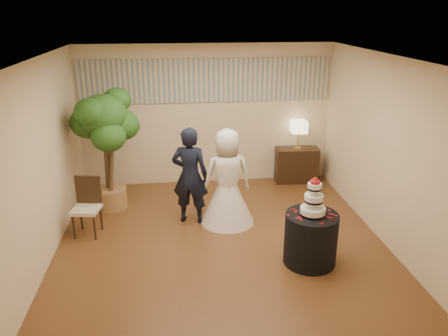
{
  "coord_description": "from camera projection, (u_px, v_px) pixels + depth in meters",
  "views": [
    {
      "loc": [
        -0.66,
        -6.02,
        3.44
      ],
      "look_at": [
        0.1,
        0.4,
        1.05
      ],
      "focal_mm": 35.0,
      "sensor_mm": 36.0,
      "label": 1
    }
  ],
  "objects": [
    {
      "name": "wedding_cake",
      "position": [
        314.0,
        196.0,
        5.91
      ],
      "size": [
        0.35,
        0.35,
        0.55
      ],
      "primitive_type": null,
      "color": "white",
      "rests_on": "cake_table"
    },
    {
      "name": "ceiling",
      "position": [
        220.0,
        57.0,
        5.9
      ],
      "size": [
        5.0,
        5.0,
        0.0
      ],
      "primitive_type": "cube",
      "color": "white",
      "rests_on": "wall_back"
    },
    {
      "name": "console",
      "position": [
        297.0,
        165.0,
        9.05
      ],
      "size": [
        0.89,
        0.44,
        0.72
      ],
      "primitive_type": "cube",
      "rotation": [
        0.0,
        0.0,
        -0.07
      ],
      "color": "black",
      "rests_on": "floor"
    },
    {
      "name": "wall_left",
      "position": [
        43.0,
        162.0,
        6.11
      ],
      "size": [
        0.06,
        5.0,
        2.8
      ],
      "primitive_type": "cube",
      "color": "beige",
      "rests_on": "ground"
    },
    {
      "name": "floor",
      "position": [
        221.0,
        239.0,
        6.87
      ],
      "size": [
        5.0,
        5.0,
        0.0
      ],
      "primitive_type": "cube",
      "color": "brown",
      "rests_on": "ground"
    },
    {
      "name": "table_lamp",
      "position": [
        298.0,
        135.0,
        8.83
      ],
      "size": [
        0.3,
        0.3,
        0.58
      ],
      "primitive_type": null,
      "color": "#D0BD89",
      "rests_on": "console"
    },
    {
      "name": "groom",
      "position": [
        190.0,
        176.0,
        7.19
      ],
      "size": [
        0.69,
        0.54,
        1.65
      ],
      "primitive_type": "imported",
      "rotation": [
        0.0,
        0.0,
        2.87
      ],
      "color": "black",
      "rests_on": "floor"
    },
    {
      "name": "wall_front",
      "position": [
        250.0,
        240.0,
        4.06
      ],
      "size": [
        5.0,
        0.06,
        2.8
      ],
      "primitive_type": "cube",
      "color": "beige",
      "rests_on": "ground"
    },
    {
      "name": "wall_right",
      "position": [
        383.0,
        149.0,
        6.66
      ],
      "size": [
        0.06,
        5.0,
        2.8
      ],
      "primitive_type": "cube",
      "color": "beige",
      "rests_on": "ground"
    },
    {
      "name": "ficus_tree",
      "position": [
        106.0,
        150.0,
        7.61
      ],
      "size": [
        1.43,
        1.43,
        2.19
      ],
      "primitive_type": null,
      "rotation": [
        0.0,
        0.0,
        1.02
      ],
      "color": "#27591C",
      "rests_on": "floor"
    },
    {
      "name": "cake_table",
      "position": [
        311.0,
        239.0,
        6.14
      ],
      "size": [
        0.75,
        0.75,
        0.75
      ],
      "primitive_type": "cylinder",
      "rotation": [
        0.0,
        0.0,
        -0.01
      ],
      "color": "black",
      "rests_on": "floor"
    },
    {
      "name": "bride",
      "position": [
        227.0,
        177.0,
        7.17
      ],
      "size": [
        0.98,
        0.98,
        1.63
      ],
      "primitive_type": "imported",
      "rotation": [
        0.0,
        0.0,
        3.22
      ],
      "color": "white",
      "rests_on": "floor"
    },
    {
      "name": "side_chair",
      "position": [
        86.0,
        208.0,
        6.87
      ],
      "size": [
        0.5,
        0.51,
        0.94
      ],
      "primitive_type": null,
      "rotation": [
        0.0,
        0.0,
        -0.17
      ],
      "color": "black",
      "rests_on": "floor"
    },
    {
      "name": "mural_border",
      "position": [
        206.0,
        81.0,
        8.45
      ],
      "size": [
        4.9,
        0.02,
        0.85
      ],
      "primitive_type": "cube",
      "color": "#A9A79A",
      "rests_on": "wall_back"
    },
    {
      "name": "wall_back",
      "position": [
        207.0,
        116.0,
        8.71
      ],
      "size": [
        5.0,
        0.06,
        2.8
      ],
      "primitive_type": "cube",
      "color": "beige",
      "rests_on": "ground"
    }
  ]
}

